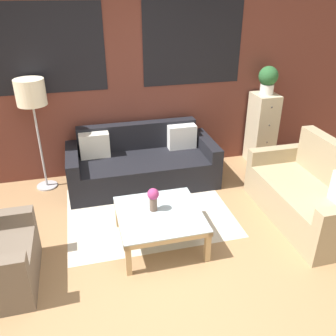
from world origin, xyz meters
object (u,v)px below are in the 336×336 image
(settee_vintage, at_px, (311,196))
(floor_lamp, at_px, (31,97))
(coffee_table, at_px, (160,217))
(flower_vase, at_px, (153,198))
(potted_plant, at_px, (268,79))
(drawer_cabinet, at_px, (262,129))
(couch_dark, at_px, (142,164))

(settee_vintage, relative_size, floor_lamp, 1.05)
(floor_lamp, bearing_deg, coffee_table, -51.40)
(flower_vase, bearing_deg, coffee_table, -55.49)
(potted_plant, xyz_separation_m, flower_vase, (-2.03, -1.51, -0.78))
(coffee_table, relative_size, potted_plant, 2.17)
(potted_plant, bearing_deg, floor_lamp, -179.87)
(drawer_cabinet, bearing_deg, settee_vintage, -95.54)
(flower_vase, bearing_deg, potted_plant, 36.58)
(coffee_table, bearing_deg, floor_lamp, 128.60)
(coffee_table, distance_m, floor_lamp, 2.23)
(settee_vintage, height_order, drawer_cabinet, drawer_cabinet)
(drawer_cabinet, distance_m, flower_vase, 2.53)
(floor_lamp, relative_size, flower_vase, 5.77)
(coffee_table, height_order, potted_plant, potted_plant)
(drawer_cabinet, bearing_deg, coffee_table, -141.47)
(floor_lamp, distance_m, drawer_cabinet, 3.32)
(coffee_table, height_order, flower_vase, flower_vase)
(coffee_table, bearing_deg, drawer_cabinet, 38.53)
(couch_dark, height_order, settee_vintage, settee_vintage)
(settee_vintage, bearing_deg, couch_dark, 142.09)
(couch_dark, xyz_separation_m, flower_vase, (-0.12, -1.30, 0.26))
(floor_lamp, bearing_deg, couch_dark, -8.54)
(potted_plant, bearing_deg, coffee_table, -141.47)
(drawer_cabinet, distance_m, potted_plant, 0.77)
(settee_vintage, xyz_separation_m, potted_plant, (0.15, 1.58, 1.01))
(couch_dark, distance_m, drawer_cabinet, 1.94)
(floor_lamp, bearing_deg, settee_vintage, -26.97)
(floor_lamp, distance_m, potted_plant, 3.24)
(couch_dark, relative_size, flower_vase, 7.76)
(settee_vintage, xyz_separation_m, drawer_cabinet, (0.15, 1.58, 0.24))
(couch_dark, relative_size, potted_plant, 5.00)
(coffee_table, xyz_separation_m, flower_vase, (-0.05, 0.07, 0.21))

